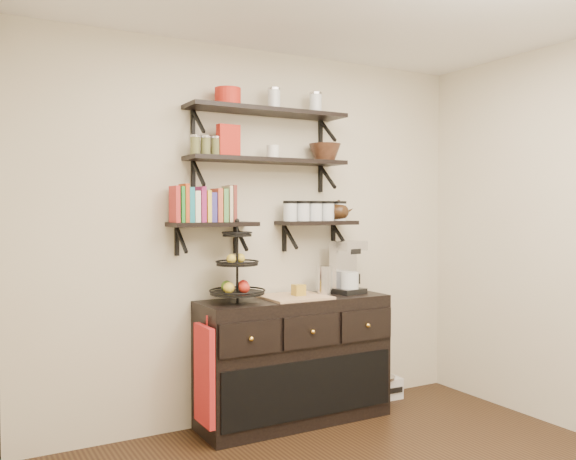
{
  "coord_description": "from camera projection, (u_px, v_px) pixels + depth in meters",
  "views": [
    {
      "loc": [
        -2.01,
        -2.26,
        1.54
      ],
      "look_at": [
        -0.1,
        1.15,
        1.4
      ],
      "focal_mm": 38.0,
      "sensor_mm": 36.0,
      "label": 1
    }
  ],
  "objects": [
    {
      "name": "back_wall",
      "position": [
        260.0,
        235.0,
        4.49
      ],
      "size": [
        3.5,
        0.02,
        2.7
      ],
      "primitive_type": "cube",
      "color": "beige",
      "rests_on": "ground"
    },
    {
      "name": "left_wall",
      "position": [
        34.0,
        264.0,
        2.11
      ],
      "size": [
        0.02,
        3.5,
        2.7
      ],
      "primitive_type": "cube",
      "color": "beige",
      "rests_on": "ground"
    },
    {
      "name": "shelf_top",
      "position": [
        268.0,
        112.0,
        4.34
      ],
      "size": [
        1.2,
        0.27,
        0.23
      ],
      "color": "black",
      "rests_on": "back_wall"
    },
    {
      "name": "shelf_mid",
      "position": [
        268.0,
        161.0,
        4.35
      ],
      "size": [
        1.2,
        0.27,
        0.23
      ],
      "color": "black",
      "rests_on": "back_wall"
    },
    {
      "name": "shelf_low_left",
      "position": [
        213.0,
        225.0,
        4.18
      ],
      "size": [
        0.6,
        0.25,
        0.23
      ],
      "color": "black",
      "rests_on": "back_wall"
    },
    {
      "name": "shelf_low_right",
      "position": [
        316.0,
        224.0,
        4.59
      ],
      "size": [
        0.6,
        0.25,
        0.23
      ],
      "color": "black",
      "rests_on": "back_wall"
    },
    {
      "name": "cookbooks",
      "position": [
        205.0,
        205.0,
        4.14
      ],
      "size": [
        0.43,
        0.15,
        0.26
      ],
      "color": "#B62E2A",
      "rests_on": "shelf_low_left"
    },
    {
      "name": "glass_canisters",
      "position": [
        315.0,
        212.0,
        4.58
      ],
      "size": [
        0.54,
        0.1,
        0.13
      ],
      "color": "silver",
      "rests_on": "shelf_low_right"
    },
    {
      "name": "sideboard",
      "position": [
        294.0,
        360.0,
        4.39
      ],
      "size": [
        1.4,
        0.5,
        0.92
      ],
      "color": "black",
      "rests_on": "floor"
    },
    {
      "name": "fruit_stand",
      "position": [
        237.0,
        275.0,
        4.15
      ],
      "size": [
        0.37,
        0.37,
        0.55
      ],
      "rotation": [
        0.0,
        0.0,
        -0.15
      ],
      "color": "black",
      "rests_on": "sideboard"
    },
    {
      "name": "candle",
      "position": [
        299.0,
        290.0,
        4.39
      ],
      "size": [
        0.08,
        0.08,
        0.08
      ],
      "primitive_type": "cube",
      "color": "#A27F25",
      "rests_on": "sideboard"
    },
    {
      "name": "coffee_maker",
      "position": [
        346.0,
        268.0,
        4.62
      ],
      "size": [
        0.25,
        0.24,
        0.4
      ],
      "rotation": [
        0.0,
        0.0,
        0.17
      ],
      "color": "black",
      "rests_on": "sideboard"
    },
    {
      "name": "thermal_carafe",
      "position": [
        325.0,
        281.0,
        4.48
      ],
      "size": [
        0.11,
        0.11,
        0.22
      ],
      "primitive_type": "cylinder",
      "color": "silver",
      "rests_on": "sideboard"
    },
    {
      "name": "apron",
      "position": [
        204.0,
        375.0,
        3.95
      ],
      "size": [
        0.04,
        0.28,
        0.65
      ],
      "primitive_type": "cube",
      "color": "#A71221",
      "rests_on": "sideboard"
    },
    {
      "name": "radio",
      "position": [
        382.0,
        388.0,
        4.92
      ],
      "size": [
        0.32,
        0.22,
        0.19
      ],
      "rotation": [
        0.0,
        0.0,
        -0.03
      ],
      "color": "silver",
      "rests_on": "floor"
    },
    {
      "name": "recipe_box",
      "position": [
        228.0,
        141.0,
        4.2
      ],
      "size": [
        0.17,
        0.08,
        0.22
      ],
      "primitive_type": "cube",
      "rotation": [
        0.0,
        0.0,
        0.1
      ],
      "color": "#B42014",
      "rests_on": "shelf_mid"
    },
    {
      "name": "walnut_bowl",
      "position": [
        325.0,
        152.0,
        4.58
      ],
      "size": [
        0.24,
        0.24,
        0.13
      ],
      "primitive_type": null,
      "color": "black",
      "rests_on": "shelf_mid"
    },
    {
      "name": "ramekins",
      "position": [
        273.0,
        152.0,
        4.37
      ],
      "size": [
        0.09,
        0.09,
        0.1
      ],
      "primitive_type": "cylinder",
      "color": "white",
      "rests_on": "shelf_mid"
    },
    {
      "name": "teapot",
      "position": [
        339.0,
        210.0,
        4.68
      ],
      "size": [
        0.23,
        0.19,
        0.16
      ],
      "primitive_type": null,
      "rotation": [
        0.0,
        0.0,
        -0.14
      ],
      "color": "black",
      "rests_on": "shelf_low_right"
    },
    {
      "name": "red_pot",
      "position": [
        228.0,
        97.0,
        4.18
      ],
      "size": [
        0.18,
        0.18,
        0.12
      ],
      "primitive_type": "cylinder",
      "color": "#B42014",
      "rests_on": "shelf_top"
    }
  ]
}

